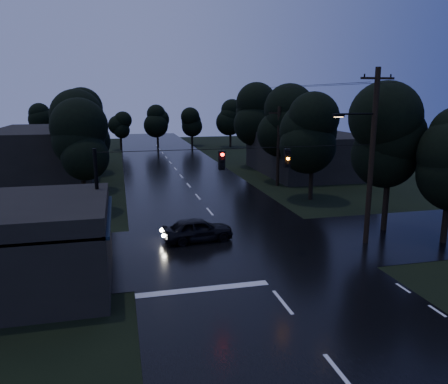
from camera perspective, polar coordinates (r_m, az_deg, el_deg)
name	(u,v)px	position (r m, az deg, el deg)	size (l,w,h in m)	color
ground	(341,375)	(15.12, 15.01, -22.11)	(160.00, 160.00, 0.00)	black
main_road	(189,186)	(42.15, -4.63, 0.84)	(12.00, 120.00, 0.02)	black
cross_street	(238,247)	(25.14, 1.87, -7.24)	(60.00, 9.00, 0.02)	black
building_far_right	(307,153)	(49.60, 10.81, 4.99)	(10.00, 14.00, 4.40)	black
building_far_left	(47,151)	(51.72, -22.07, 4.94)	(10.00, 16.00, 5.00)	black
utility_pole_main	(371,154)	(25.97, 18.59, 4.71)	(3.50, 0.30, 10.00)	black
utility_pole_far	(278,145)	(41.72, 7.11, 6.06)	(2.00, 0.30, 7.50)	black
anchor_pole_left	(98,209)	(22.51, -16.11, -2.11)	(0.18, 0.18, 6.00)	black
span_signals	(254,158)	(23.08, 3.97, 4.39)	(15.00, 0.37, 1.12)	black
tree_corner_near	(391,137)	(28.97, 20.98, 6.74)	(4.48, 4.48, 9.44)	black
tree_left_a	(81,142)	(33.07, -18.22, 6.25)	(3.92, 3.92, 8.26)	black
tree_left_b	(80,129)	(41.03, -18.26, 7.87)	(4.20, 4.20, 8.85)	black
tree_left_c	(81,119)	(51.01, -18.12, 9.09)	(4.48, 4.48, 9.44)	black
tree_right_a	(313,132)	(36.32, 11.57, 7.72)	(4.20, 4.20, 8.85)	black
tree_right_b	(284,121)	(43.87, 7.87, 9.12)	(4.48, 4.48, 9.44)	black
tree_right_c	(259,113)	(53.46, 4.54, 10.19)	(4.76, 4.76, 10.03)	black
car	(198,229)	(26.04, -3.45, -4.90)	(1.68, 4.17, 1.42)	black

